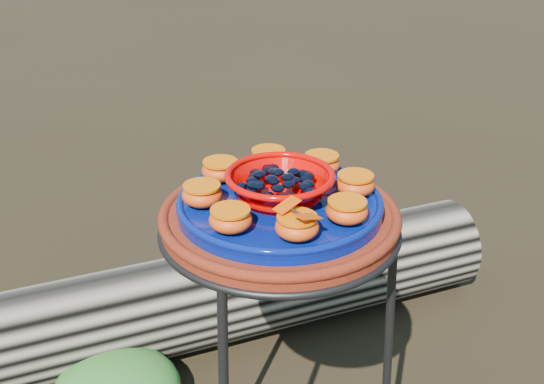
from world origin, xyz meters
TOP-DOWN VIEW (x-y plane):
  - terracotta_saucer at (0.00, 0.00)m, footprint 0.39×0.39m
  - cobalt_plate at (0.00, 0.00)m, footprint 0.34×0.34m
  - red_bowl at (0.00, 0.00)m, footprint 0.17×0.17m
  - glass_gems at (0.00, 0.00)m, footprint 0.13×0.13m
  - orange_half_0 at (-0.05, -0.12)m, footprint 0.07×0.07m
  - orange_half_1 at (0.04, -0.12)m, footprint 0.07×0.07m
  - orange_half_2 at (0.11, -0.05)m, footprint 0.07×0.07m
  - orange_half_3 at (0.12, 0.04)m, footprint 0.07×0.07m
  - orange_half_4 at (0.05, 0.11)m, footprint 0.07×0.07m
  - orange_half_5 at (-0.04, 0.12)m, footprint 0.07×0.07m
  - orange_half_6 at (-0.11, 0.05)m, footprint 0.07×0.07m
  - orange_half_7 at (-0.12, -0.04)m, footprint 0.07×0.07m
  - butterfly at (-0.05, -0.12)m, footprint 0.09×0.06m
  - driftwood_log at (0.29, 0.58)m, footprint 1.49×0.67m

SIDE VIEW (x-z plane):
  - driftwood_log at x=0.29m, z-range 0.00..0.27m
  - terracotta_saucer at x=0.00m, z-range 0.70..0.73m
  - cobalt_plate at x=0.00m, z-range 0.73..0.75m
  - orange_half_0 at x=-0.05m, z-range 0.75..0.79m
  - orange_half_1 at x=0.04m, z-range 0.75..0.79m
  - orange_half_2 at x=0.11m, z-range 0.75..0.79m
  - orange_half_3 at x=0.12m, z-range 0.75..0.79m
  - orange_half_4 at x=0.05m, z-range 0.75..0.79m
  - orange_half_5 at x=-0.04m, z-range 0.75..0.79m
  - orange_half_6 at x=-0.11m, z-range 0.75..0.79m
  - orange_half_7 at x=-0.12m, z-range 0.75..0.79m
  - red_bowl at x=0.00m, z-range 0.75..0.80m
  - butterfly at x=-0.05m, z-range 0.79..0.80m
  - glass_gems at x=0.00m, z-range 0.80..0.82m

